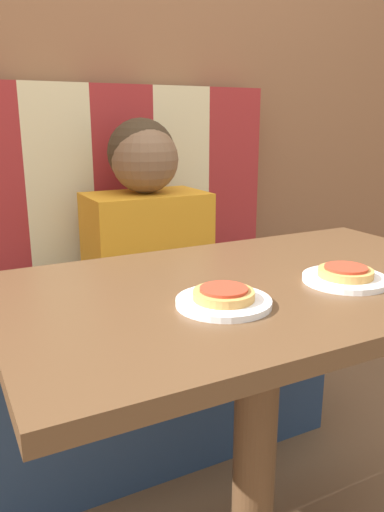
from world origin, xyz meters
TOP-DOWN VIEW (x-y plane):
  - wall_back at (0.00, 0.95)m, footprint 7.00×0.05m
  - booth_seat at (0.00, 0.63)m, footprint 1.10×0.53m
  - booth_backrest at (0.00, 0.86)m, footprint 1.10×0.08m
  - dining_table at (0.00, 0.00)m, footprint 1.07×0.64m
  - person at (0.00, 0.64)m, footprint 0.38×0.25m
  - plate_left at (-0.15, -0.09)m, footprint 0.17×0.17m
  - plate_right at (0.15, -0.09)m, footprint 0.17×0.17m
  - pizza_left at (-0.15, -0.09)m, footprint 0.11×0.11m
  - pizza_right at (0.15, -0.09)m, footprint 0.11×0.11m

SIDE VIEW (x-z plane):
  - booth_seat at x=0.00m, z-range 0.00..0.47m
  - dining_table at x=0.00m, z-range 0.27..1.02m
  - plate_left at x=-0.15m, z-range 0.75..0.76m
  - plate_right at x=0.15m, z-range 0.75..0.76m
  - pizza_left at x=-0.15m, z-range 0.76..0.78m
  - pizza_right at x=0.15m, z-range 0.76..0.78m
  - person at x=0.00m, z-range 0.47..1.08m
  - booth_backrest at x=0.00m, z-range 0.47..1.19m
  - wall_back at x=0.00m, z-range 0.00..2.60m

